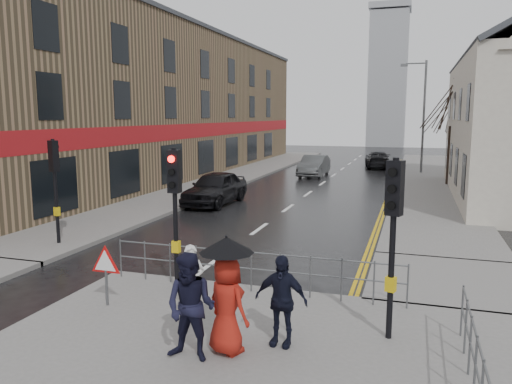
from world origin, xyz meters
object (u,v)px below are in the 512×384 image
Objects in this scene: pedestrian_b at (191,307)px; pedestrian_with_umbrella at (227,291)px; car_parked at (215,188)px; car_mid at (314,166)px; pedestrian_d at (281,300)px; pedestrian_a at (191,281)px.

pedestrian_with_umbrella is at bearing 41.86° from pedestrian_b.
pedestrian_b reaches higher than car_parked.
car_parked is at bearing -99.74° from car_mid.
pedestrian_with_umbrella reaches higher than pedestrian_d.
car_mid is (-2.52, 25.81, -0.16)m from pedestrian_a.
pedestrian_with_umbrella is at bearing -58.89° from pedestrian_a.
pedestrian_d is 26.87m from car_mid.
car_parked is at bearing 95.90° from pedestrian_a.
car_parked is (-4.90, 13.22, -0.10)m from pedestrian_a.
pedestrian_b is 0.42× the size of car_mid.
pedestrian_b is at bearing -138.95° from pedestrian_with_umbrella.
pedestrian_a is 14.10m from car_parked.
pedestrian_with_umbrella is 0.45× the size of car_parked.
pedestrian_b is at bearing -79.60° from pedestrian_a.
car_mid is (-3.78, 27.05, -0.53)m from pedestrian_with_umbrella.
pedestrian_b is 0.89× the size of pedestrian_with_umbrella.
car_parked reaches higher than car_mid.
pedestrian_with_umbrella is at bearing -141.56° from pedestrian_d.
pedestrian_a is at bearing -67.36° from car_parked.
car_mid is (-3.29, 27.48, -0.34)m from pedestrian_b.
car_parked is 12.82m from car_mid.
pedestrian_with_umbrella reaches higher than pedestrian_a.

